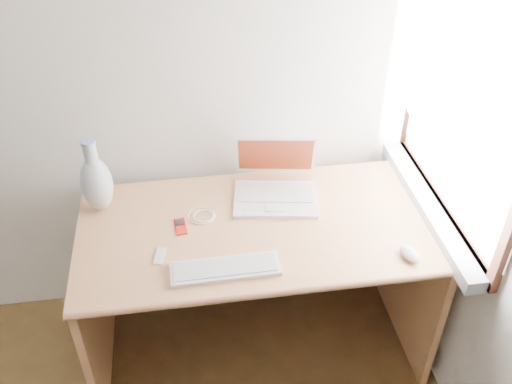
{
  "coord_description": "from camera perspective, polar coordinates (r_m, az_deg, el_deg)",
  "views": [
    {
      "loc": [
        0.69,
        -0.45,
        2.3
      ],
      "look_at": [
        0.96,
        1.35,
        0.91
      ],
      "focal_mm": 40.0,
      "sensor_mm": 36.0,
      "label": 1
    }
  ],
  "objects": [
    {
      "name": "remote",
      "position": [
        2.23,
        -9.64,
        -6.32
      ],
      "size": [
        0.05,
        0.09,
        0.01
      ],
      "primitive_type": "cube",
      "rotation": [
        0.0,
        0.0,
        -0.21
      ],
      "color": "white",
      "rests_on": "desk"
    },
    {
      "name": "ipod",
      "position": [
        2.34,
        -7.56,
        -3.44
      ],
      "size": [
        0.05,
        0.1,
        0.01
      ],
      "rotation": [
        0.0,
        0.0,
        0.09
      ],
      "color": "#A6160B",
      "rests_on": "desk"
    },
    {
      "name": "desk",
      "position": [
        2.56,
        -0.15,
        -5.8
      ],
      "size": [
        1.47,
        0.73,
        0.78
      ],
      "color": "tan",
      "rests_on": "floor"
    },
    {
      "name": "external_keyboard",
      "position": [
        2.14,
        -3.1,
        -7.65
      ],
      "size": [
        0.41,
        0.13,
        0.02
      ],
      "rotation": [
        0.0,
        0.0,
        0.01
      ],
      "color": "white",
      "rests_on": "desk"
    },
    {
      "name": "cable_coil",
      "position": [
        2.39,
        -5.5,
        -2.37
      ],
      "size": [
        0.15,
        0.15,
        0.01
      ],
      "primitive_type": "torus",
      "rotation": [
        0.0,
        0.0,
        -0.37
      ],
      "color": "white",
      "rests_on": "desk"
    },
    {
      "name": "laptop",
      "position": [
        2.47,
        1.79,
        0.8
      ],
      "size": [
        0.39,
        0.35,
        0.24
      ],
      "rotation": [
        0.0,
        0.0,
        -0.16
      ],
      "color": "white",
      "rests_on": "desk"
    },
    {
      "name": "back_wall",
      "position": [
        2.52,
        -24.04,
        10.69
      ],
      "size": [
        3.5,
        0.04,
        2.6
      ],
      "primitive_type": "cube",
      "color": "silver",
      "rests_on": "floor"
    },
    {
      "name": "window",
      "position": [
        2.27,
        19.63,
        8.38
      ],
      "size": [
        0.11,
        0.99,
        1.1
      ],
      "color": "white",
      "rests_on": "right_wall"
    },
    {
      "name": "vase",
      "position": [
        2.43,
        -15.68,
        0.98
      ],
      "size": [
        0.13,
        0.13,
        0.34
      ],
      "color": "silver",
      "rests_on": "desk"
    },
    {
      "name": "mouse",
      "position": [
        2.27,
        15.13,
        -5.95
      ],
      "size": [
        0.08,
        0.11,
        0.04
      ],
      "primitive_type": "ellipsoid",
      "rotation": [
        0.0,
        0.0,
        0.24
      ],
      "color": "white",
      "rests_on": "desk"
    }
  ]
}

